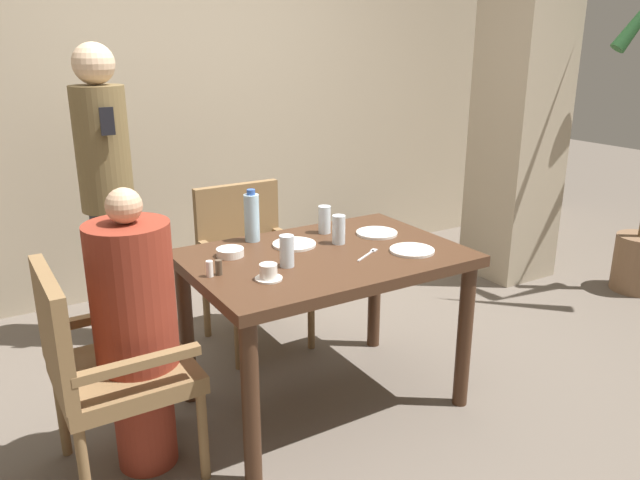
{
  "coord_description": "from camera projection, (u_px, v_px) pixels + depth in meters",
  "views": [
    {
      "loc": [
        -1.39,
        -2.25,
        1.68
      ],
      "look_at": [
        0.0,
        0.04,
        0.81
      ],
      "focal_mm": 35.0,
      "sensor_mm": 36.0,
      "label": 1
    }
  ],
  "objects": [
    {
      "name": "pillar_stone",
      "position": [
        523.0,
        88.0,
        4.3
      ],
      "size": [
        0.49,
        0.49,
        2.7
      ],
      "color": "tan",
      "rests_on": "ground_plane"
    },
    {
      "name": "teacup_with_saucer",
      "position": [
        268.0,
        273.0,
        2.48
      ],
      "size": [
        0.11,
        0.11,
        0.07
      ],
      "color": "white",
      "rests_on": "dining_table"
    },
    {
      "name": "glass_tall_mid",
      "position": [
        339.0,
        230.0,
        2.91
      ],
      "size": [
        0.06,
        0.06,
        0.14
      ],
      "color": "silver",
      "rests_on": "dining_table"
    },
    {
      "name": "dining_table",
      "position": [
        325.0,
        275.0,
        2.83
      ],
      "size": [
        1.22,
        0.83,
        0.76
      ],
      "color": "#422819",
      "rests_on": "ground_plane"
    },
    {
      "name": "glass_tall_near",
      "position": [
        324.0,
        220.0,
        3.07
      ],
      "size": [
        0.06,
        0.06,
        0.14
      ],
      "color": "silver",
      "rests_on": "dining_table"
    },
    {
      "name": "ground_plane",
      "position": [
        324.0,
        401.0,
        3.03
      ],
      "size": [
        16.0,
        16.0,
        0.0
      ],
      "primitive_type": "plane",
      "color": "#60564C"
    },
    {
      "name": "wall_back",
      "position": [
        176.0,
        82.0,
        4.12
      ],
      "size": [
        8.0,
        0.06,
        2.8
      ],
      "color": "tan",
      "rests_on": "ground_plane"
    },
    {
      "name": "chair_left_side",
      "position": [
        103.0,
        362.0,
        2.38
      ],
      "size": [
        0.51,
        0.51,
        0.89
      ],
      "color": "brown",
      "rests_on": "ground_plane"
    },
    {
      "name": "plate_dessert_center",
      "position": [
        377.0,
        233.0,
        3.06
      ],
      "size": [
        0.2,
        0.2,
        0.01
      ],
      "color": "white",
      "rests_on": "dining_table"
    },
    {
      "name": "plate_main_left",
      "position": [
        294.0,
        244.0,
        2.9
      ],
      "size": [
        0.2,
        0.2,
        0.01
      ],
      "color": "white",
      "rests_on": "dining_table"
    },
    {
      "name": "pepper_shaker",
      "position": [
        219.0,
        267.0,
        2.53
      ],
      "size": [
        0.03,
        0.03,
        0.06
      ],
      "color": "#4C3D2D",
      "rests_on": "dining_table"
    },
    {
      "name": "fork_beside_plate",
      "position": [
        369.0,
        254.0,
        2.78
      ],
      "size": [
        0.17,
        0.1,
        0.0
      ],
      "color": "silver",
      "rests_on": "dining_table"
    },
    {
      "name": "plate_main_right",
      "position": [
        412.0,
        250.0,
        2.81
      ],
      "size": [
        0.2,
        0.2,
        0.01
      ],
      "color": "white",
      "rests_on": "dining_table"
    },
    {
      "name": "glass_tall_far",
      "position": [
        287.0,
        251.0,
        2.61
      ],
      "size": [
        0.06,
        0.06,
        0.14
      ],
      "color": "silver",
      "rests_on": "dining_table"
    },
    {
      "name": "standing_host",
      "position": [
        107.0,
        189.0,
        3.39
      ],
      "size": [
        0.28,
        0.32,
        1.66
      ],
      "color": "#2D2D33",
      "rests_on": "ground_plane"
    },
    {
      "name": "chair_far_side",
      "position": [
        250.0,
        257.0,
        3.53
      ],
      "size": [
        0.51,
        0.51,
        0.89
      ],
      "color": "brown",
      "rests_on": "ground_plane"
    },
    {
      "name": "salt_shaker",
      "position": [
        210.0,
        269.0,
        2.51
      ],
      "size": [
        0.03,
        0.03,
        0.07
      ],
      "color": "white",
      "rests_on": "dining_table"
    },
    {
      "name": "diner_in_left_chair",
      "position": [
        136.0,
        330.0,
        2.42
      ],
      "size": [
        0.32,
        0.32,
        1.17
      ],
      "color": "maroon",
      "rests_on": "ground_plane"
    },
    {
      "name": "water_bottle",
      "position": [
        252.0,
        217.0,
        2.93
      ],
      "size": [
        0.07,
        0.07,
        0.25
      ],
      "color": "#A3C6DB",
      "rests_on": "dining_table"
    },
    {
      "name": "bowl_small",
      "position": [
        230.0,
        252.0,
        2.75
      ],
      "size": [
        0.12,
        0.12,
        0.04
      ],
      "color": "white",
      "rests_on": "dining_table"
    }
  ]
}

